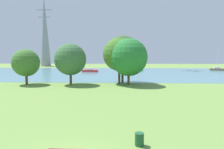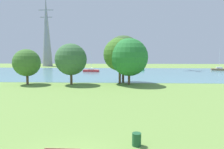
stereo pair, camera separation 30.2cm
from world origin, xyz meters
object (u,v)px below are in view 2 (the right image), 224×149
at_px(litter_bin, 137,139).
at_px(sailboat_yellow, 68,68).
at_px(sailboat_green, 137,69).
at_px(electricity_pylon, 47,31).
at_px(sailboat_brown, 219,69).
at_px(tree_west_near, 27,63).
at_px(tree_east_near, 71,59).
at_px(tree_east_far, 120,54).
at_px(tree_west_far, 129,57).
at_px(sailboat_red, 91,70).
at_px(tree_mid_shore, 123,54).

distance_m(litter_bin, sailboat_yellow, 62.09).
relative_size(sailboat_green, electricity_pylon, 0.24).
bearing_deg(litter_bin, sailboat_brown, 61.78).
distance_m(tree_west_near, tree_east_near, 8.10).
xyz_separation_m(litter_bin, sailboat_yellow, (-19.41, 58.98, 0.04)).
xyz_separation_m(tree_west_near, tree_east_far, (16.87, 1.62, 1.49)).
xyz_separation_m(sailboat_yellow, tree_west_far, (19.79, -33.87, 4.52)).
bearing_deg(tree_west_far, tree_east_far, 142.51).
height_order(sailboat_red, sailboat_brown, sailboat_brown).
relative_size(sailboat_green, sailboat_brown, 1.01).
bearing_deg(tree_east_far, sailboat_green, 80.03).
bearing_deg(electricity_pylon, tree_east_far, -58.02).
distance_m(litter_bin, sailboat_brown, 65.86).
bearing_deg(tree_mid_shore, sailboat_brown, 43.74).
bearing_deg(electricity_pylon, sailboat_red, -49.27).
distance_m(litter_bin, tree_mid_shore, 28.07).
bearing_deg(sailboat_brown, electricity_pylon, 162.98).
relative_size(sailboat_brown, tree_east_near, 0.95).
height_order(litter_bin, tree_west_near, tree_west_near).
bearing_deg(tree_east_far, tree_mid_shore, 62.13).
relative_size(litter_bin, tree_east_near, 0.11).
height_order(sailboat_red, tree_east_near, tree_east_near).
relative_size(sailboat_yellow, tree_mid_shore, 0.58).
xyz_separation_m(tree_west_near, electricity_pylon, (-15.21, 53.00, 11.04)).
bearing_deg(tree_east_near, litter_bin, -67.97).
relative_size(litter_bin, sailboat_yellow, 0.15).
bearing_deg(tree_east_near, sailboat_red, 90.41).
distance_m(tree_west_near, electricity_pylon, 56.23).
height_order(sailboat_yellow, tree_west_near, tree_west_near).
distance_m(litter_bin, tree_east_far, 26.91).
bearing_deg(sailboat_yellow, electricity_pylon, 126.62).
height_order(tree_east_far, electricity_pylon, electricity_pylon).
distance_m(tree_east_near, electricity_pylon, 58.66).
distance_m(litter_bin, electricity_pylon, 85.88).
bearing_deg(tree_west_near, sailboat_green, 55.13).
height_order(sailboat_red, sailboat_green, sailboat_green).
bearing_deg(litter_bin, sailboat_green, 85.95).
xyz_separation_m(sailboat_green, tree_east_far, (-5.31, -30.20, 4.97)).
bearing_deg(sailboat_green, electricity_pylon, 150.47).
distance_m(sailboat_brown, tree_mid_shore, 44.34).
distance_m(sailboat_red, sailboat_yellow, 12.15).
xyz_separation_m(litter_bin, sailboat_green, (4.01, 56.60, 0.06)).
height_order(sailboat_brown, tree_west_far, tree_west_far).
xyz_separation_m(sailboat_green, tree_mid_shore, (-4.68, -29.02, 5.10)).
height_order(tree_east_near, tree_east_far, tree_east_far).
xyz_separation_m(tree_east_near, tree_west_far, (10.48, 0.16, 0.40)).
relative_size(sailboat_green, tree_mid_shore, 0.79).
height_order(tree_west_near, tree_mid_shore, tree_mid_shore).
height_order(litter_bin, sailboat_green, sailboat_green).
bearing_deg(tree_east_far, tree_west_far, -37.49).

